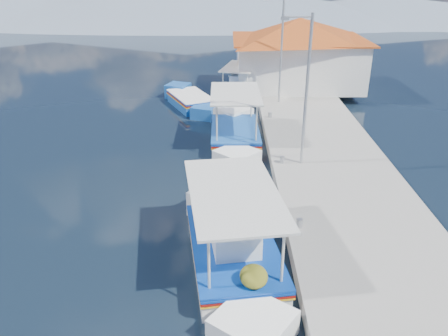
{
  "coord_description": "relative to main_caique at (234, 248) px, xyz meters",
  "views": [
    {
      "loc": [
        1.49,
        -15.17,
        8.2
      ],
      "look_at": [
        1.39,
        -0.26,
        1.3
      ],
      "focal_mm": 35.95,
      "sensor_mm": 36.0,
      "label": 1
    }
  ],
  "objects": [
    {
      "name": "caique_blue_hull",
      "position": [
        -2.41,
        15.77,
        -0.21
      ],
      "size": [
        3.64,
        5.91,
        1.16
      ],
      "rotation": [
        0.0,
        0.0,
        -0.43
      ],
      "color": "#1B53A3",
      "rests_on": "ground"
    },
    {
      "name": "lamp_post_far",
      "position": [
        2.81,
        15.18,
        3.33
      ],
      "size": [
        1.21,
        0.14,
        6.0
      ],
      "color": "#A5A8AD",
      "rests_on": "quay"
    },
    {
      "name": "lamp_post_near",
      "position": [
        2.81,
        6.18,
        3.33
      ],
      "size": [
        1.21,
        0.14,
        6.0
      ],
      "color": "#A5A8AD",
      "rests_on": "quay"
    },
    {
      "name": "quay",
      "position": [
        4.2,
        10.18,
        -0.27
      ],
      "size": [
        5.0,
        44.0,
        0.5
      ],
      "primitive_type": "cube",
      "color": "gray",
      "rests_on": "ground"
    },
    {
      "name": "caique_far",
      "position": [
        0.62,
        17.72,
        -0.09
      ],
      "size": [
        2.98,
        6.43,
        2.32
      ],
      "rotation": [
        0.0,
        0.0,
        0.25
      ],
      "color": "#1B53A3",
      "rests_on": "ground"
    },
    {
      "name": "bollards",
      "position": [
        2.1,
        9.43,
        0.13
      ],
      "size": [
        0.2,
        17.2,
        0.3
      ],
      "color": "#A5A8AD",
      "rests_on": "quay"
    },
    {
      "name": "main_caique",
      "position": [
        0.0,
        0.0,
        0.0
      ],
      "size": [
        3.18,
        8.16,
        2.72
      ],
      "rotation": [
        0.0,
        0.0,
        -0.15
      ],
      "color": "white",
      "rests_on": "ground"
    },
    {
      "name": "harbor_building",
      "position": [
        4.5,
        19.18,
        2.25
      ],
      "size": [
        10.49,
        10.49,
        4.4
      ],
      "color": "white",
      "rests_on": "quay"
    },
    {
      "name": "mountain_ridge",
      "position": [
        4.84,
        60.18,
        1.52
      ],
      "size": [
        171.4,
        96.0,
        5.5
      ],
      "color": "slate",
      "rests_on": "ground"
    },
    {
      "name": "caique_green_canopy",
      "position": [
        0.19,
        9.71,
        -0.1
      ],
      "size": [
        2.38,
        7.63,
        2.85
      ],
      "rotation": [
        0.0,
        0.0,
        -0.02
      ],
      "color": "white",
      "rests_on": "ground"
    },
    {
      "name": "ground",
      "position": [
        -1.7,
        4.18,
        -0.52
      ],
      "size": [
        160.0,
        160.0,
        0.0
      ],
      "primitive_type": "plane",
      "color": "black",
      "rests_on": "ground"
    }
  ]
}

